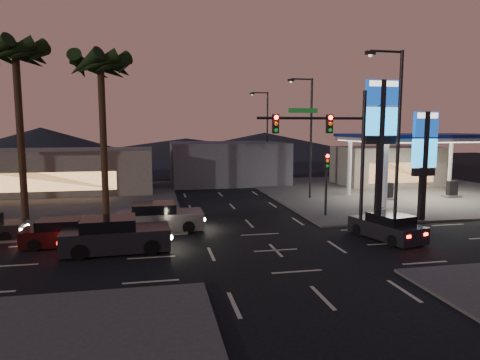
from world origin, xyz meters
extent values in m
plane|color=black|center=(0.00, 0.00, 0.00)|extent=(140.00, 140.00, 0.00)
cube|color=#47443F|center=(16.00, 16.00, 0.06)|extent=(24.00, 24.00, 0.12)
cube|color=#47443F|center=(-16.00, 16.00, 0.06)|extent=(24.00, 24.00, 0.12)
cylinder|color=silver|center=(11.00, 9.00, 2.50)|extent=(0.36, 0.36, 5.00)
cylinder|color=silver|center=(11.00, 15.00, 2.50)|extent=(0.36, 0.36, 5.00)
cylinder|color=silver|center=(21.00, 15.00, 2.50)|extent=(0.36, 0.36, 5.00)
cube|color=silver|center=(16.00, 12.00, 5.20)|extent=(12.00, 8.00, 0.50)
cube|color=white|center=(16.00, 12.00, 4.90)|extent=(11.60, 7.60, 0.06)
cube|color=navy|center=(16.00, 12.00, 5.35)|extent=(12.20, 8.20, 0.25)
cube|color=black|center=(13.00, 12.00, 0.80)|extent=(0.80, 0.50, 1.40)
cube|color=black|center=(19.00, 12.00, 0.80)|extent=(0.80, 0.50, 1.40)
cube|color=#726B5B|center=(18.00, 21.00, 2.00)|extent=(10.00, 6.00, 4.00)
cube|color=black|center=(8.50, 5.50, 4.50)|extent=(0.35, 0.35, 9.00)
cube|color=navy|center=(8.50, 5.50, 8.20)|extent=(2.20, 0.30, 1.60)
cube|color=white|center=(8.50, 5.50, 8.75)|extent=(1.98, 0.32, 0.35)
cube|color=#1999F5|center=(8.50, 5.50, 6.40)|extent=(2.20, 0.30, 1.80)
cube|color=black|center=(8.50, 5.50, 5.20)|extent=(2.09, 0.28, 0.50)
cube|color=black|center=(11.00, 4.50, 3.50)|extent=(0.35, 0.35, 7.00)
cube|color=navy|center=(11.00, 4.50, 6.20)|extent=(1.60, 0.30, 1.60)
cube|color=white|center=(11.00, 4.50, 6.75)|extent=(1.44, 0.32, 0.35)
cube|color=#1999F5|center=(11.00, 4.50, 4.40)|extent=(1.60, 0.30, 1.80)
cube|color=black|center=(11.00, 4.50, 3.20)|extent=(1.52, 0.28, 0.50)
cylinder|color=black|center=(5.50, 2.00, 4.00)|extent=(0.20, 0.20, 8.00)
cylinder|color=black|center=(2.50, 2.00, 6.50)|extent=(6.00, 0.14, 0.14)
cube|color=#0C3F14|center=(2.00, 2.00, 6.90)|extent=(1.60, 0.05, 0.25)
cube|color=black|center=(3.50, 2.00, 6.20)|extent=(0.32, 0.25, 1.00)
sphere|color=#FF0C07|center=(3.50, 1.85, 6.53)|extent=(0.22, 0.22, 0.22)
sphere|color=orange|center=(3.50, 1.85, 6.20)|extent=(0.20, 0.20, 0.20)
sphere|color=#0CB226|center=(3.50, 1.85, 5.87)|extent=(0.20, 0.20, 0.20)
cube|color=black|center=(0.50, 2.00, 6.20)|extent=(0.32, 0.25, 1.00)
sphere|color=#FF0C07|center=(0.50, 1.85, 6.53)|extent=(0.22, 0.22, 0.22)
sphere|color=orange|center=(0.50, 1.85, 6.20)|extent=(0.20, 0.20, 0.20)
sphere|color=#0CB226|center=(0.50, 1.85, 5.87)|extent=(0.20, 0.20, 0.20)
cylinder|color=black|center=(5.50, 7.00, 2.00)|extent=(0.16, 0.16, 4.00)
cube|color=black|center=(5.50, 7.00, 3.80)|extent=(0.32, 0.25, 1.00)
sphere|color=#FF0C07|center=(5.50, 6.85, 4.13)|extent=(0.22, 0.22, 0.22)
sphere|color=orange|center=(5.50, 6.85, 3.80)|extent=(0.20, 0.20, 0.20)
sphere|color=#0CB226|center=(5.50, 6.85, 3.47)|extent=(0.20, 0.20, 0.20)
cylinder|color=black|center=(7.00, 1.00, 5.00)|extent=(0.18, 0.18, 10.00)
cylinder|color=black|center=(6.10, 1.00, 9.90)|extent=(1.80, 0.12, 0.12)
cube|color=black|center=(5.20, 1.00, 9.80)|extent=(0.50, 0.25, 0.18)
sphere|color=#FFCC8C|center=(5.20, 1.00, 9.68)|extent=(0.20, 0.20, 0.20)
cylinder|color=black|center=(7.00, 14.00, 5.00)|extent=(0.18, 0.18, 10.00)
cylinder|color=black|center=(6.10, 14.00, 9.90)|extent=(1.80, 0.12, 0.12)
cube|color=black|center=(5.20, 14.00, 9.80)|extent=(0.50, 0.25, 0.18)
sphere|color=#FFCC8C|center=(5.20, 14.00, 9.68)|extent=(0.20, 0.20, 0.20)
cylinder|color=black|center=(7.00, 28.00, 5.00)|extent=(0.18, 0.18, 10.00)
cylinder|color=black|center=(6.10, 28.00, 9.90)|extent=(1.80, 0.12, 0.12)
cube|color=black|center=(5.20, 28.00, 9.80)|extent=(0.50, 0.25, 0.18)
sphere|color=#FFCC8C|center=(5.20, 28.00, 9.68)|extent=(0.20, 0.20, 0.20)
cylinder|color=black|center=(-9.00, 9.50, 5.10)|extent=(0.44, 0.44, 10.20)
sphere|color=black|center=(-9.00, 9.50, 10.20)|extent=(0.90, 0.90, 0.90)
cone|color=black|center=(-7.70, 9.50, 9.90)|extent=(0.90, 2.74, 1.91)
cone|color=black|center=(-8.08, 10.42, 9.90)|extent=(2.57, 2.57, 1.91)
cone|color=black|center=(-9.00, 10.80, 9.90)|extent=(2.74, 0.90, 1.91)
cone|color=black|center=(-9.92, 10.42, 9.90)|extent=(2.57, 2.57, 1.91)
cone|color=black|center=(-10.30, 9.50, 9.90)|extent=(0.90, 2.74, 1.91)
cone|color=black|center=(-9.92, 8.58, 9.90)|extent=(2.57, 2.57, 1.91)
cone|color=black|center=(-9.00, 8.20, 9.90)|extent=(2.74, 0.90, 1.91)
cone|color=black|center=(-8.08, 8.58, 9.90)|extent=(2.57, 2.57, 1.91)
cylinder|color=black|center=(-14.00, 9.50, 5.40)|extent=(0.44, 0.44, 10.80)
sphere|color=black|center=(-14.00, 9.50, 10.80)|extent=(0.90, 0.90, 0.90)
cone|color=black|center=(-12.70, 9.50, 10.50)|extent=(0.90, 2.74, 1.91)
cone|color=black|center=(-13.08, 10.42, 10.50)|extent=(2.57, 2.57, 1.91)
cone|color=black|center=(-14.00, 10.80, 10.50)|extent=(2.74, 0.90, 1.91)
cone|color=black|center=(-14.92, 10.42, 10.50)|extent=(2.57, 2.57, 1.91)
cone|color=black|center=(-14.00, 8.20, 10.50)|extent=(2.74, 0.90, 1.91)
cone|color=black|center=(-13.08, 8.58, 10.50)|extent=(2.57, 2.57, 1.91)
cube|color=#726B5B|center=(-14.00, 22.00, 2.00)|extent=(16.00, 8.00, 4.00)
cube|color=#4C4C51|center=(2.00, 26.00, 2.20)|extent=(12.00, 9.00, 4.40)
cone|color=black|center=(-25.00, 60.00, 3.00)|extent=(40.00, 40.00, 6.00)
cone|color=black|center=(15.00, 60.00, 2.50)|extent=(50.00, 50.00, 5.00)
cone|color=black|center=(0.00, 60.00, 2.00)|extent=(60.00, 60.00, 4.00)
cube|color=black|center=(-7.66, 1.34, 0.63)|extent=(5.17, 2.41, 1.03)
cube|color=black|center=(-8.00, 1.32, 1.32)|extent=(2.63, 2.09, 0.75)
cylinder|color=black|center=(-6.11, 2.41, 0.37)|extent=(0.75, 0.32, 0.74)
cylinder|color=black|center=(-6.00, 0.46, 0.37)|extent=(0.75, 0.32, 0.74)
cylinder|color=black|center=(-9.32, 2.23, 0.37)|extent=(0.75, 0.32, 0.74)
cylinder|color=black|center=(-9.21, 0.28, 0.37)|extent=(0.75, 0.32, 0.74)
sphere|color=#FFF2BF|center=(-5.17, 2.17, 0.71)|extent=(0.25, 0.25, 0.25)
sphere|color=#FFF2BF|center=(-5.09, 0.79, 0.71)|extent=(0.25, 0.25, 0.25)
cube|color=#FF140A|center=(-10.22, 1.89, 0.80)|extent=(0.11, 0.29, 0.16)
cube|color=#FF140A|center=(-10.14, 0.51, 0.80)|extent=(0.11, 0.29, 0.16)
cube|color=black|center=(-10.29, 2.98, 0.52)|extent=(4.14, 1.75, 0.85)
cube|color=black|center=(-10.57, 2.98, 1.08)|extent=(2.07, 1.61, 0.61)
cylinder|color=black|center=(-8.98, 3.79, 0.30)|extent=(0.60, 0.23, 0.60)
cylinder|color=black|center=(-8.97, 2.19, 0.30)|extent=(0.60, 0.23, 0.60)
cylinder|color=black|center=(-11.61, 3.78, 0.30)|extent=(0.60, 0.23, 0.60)
cylinder|color=black|center=(-11.61, 2.18, 0.30)|extent=(0.60, 0.23, 0.60)
sphere|color=#FFF2BF|center=(-8.22, 3.55, 0.58)|extent=(0.21, 0.21, 0.21)
sphere|color=#FFF2BF|center=(-8.22, 2.42, 0.58)|extent=(0.21, 0.21, 0.21)
cube|color=#FF140A|center=(-12.36, 3.54, 0.66)|extent=(0.08, 0.24, 0.13)
cube|color=#FF140A|center=(-12.36, 2.41, 0.66)|extent=(0.08, 0.24, 0.13)
cube|color=#5D5D60|center=(-5.50, 5.26, 0.61)|extent=(4.93, 2.10, 1.01)
cube|color=black|center=(-5.84, 5.26, 1.28)|extent=(2.47, 1.91, 0.73)
cylinder|color=black|center=(-3.94, 6.22, 0.36)|extent=(0.72, 0.27, 0.72)
cylinder|color=black|center=(-3.93, 4.32, 0.36)|extent=(0.72, 0.27, 0.72)
cylinder|color=black|center=(-7.07, 6.20, 0.36)|extent=(0.72, 0.27, 0.72)
cylinder|color=black|center=(-7.06, 4.30, 0.36)|extent=(0.72, 0.27, 0.72)
sphere|color=#FFF2BF|center=(-3.05, 5.94, 0.69)|extent=(0.25, 0.25, 0.25)
sphere|color=#FFF2BF|center=(-3.04, 4.60, 0.69)|extent=(0.25, 0.25, 0.25)
cube|color=#FF140A|center=(-7.96, 5.91, 0.78)|extent=(0.09, 0.28, 0.16)
cube|color=#FF140A|center=(-7.95, 4.57, 0.78)|extent=(0.09, 0.28, 0.16)
cylinder|color=black|center=(-13.53, 5.78, 0.29)|extent=(0.58, 0.23, 0.58)
cylinder|color=black|center=(-13.57, 4.24, 0.29)|extent=(0.58, 0.23, 0.58)
sphere|color=#FFF2BF|center=(-12.81, 5.53, 0.56)|extent=(0.20, 0.20, 0.20)
sphere|color=#FFF2BF|center=(-12.84, 4.45, 0.56)|extent=(0.20, 0.20, 0.20)
cube|color=black|center=(6.50, 0.98, 0.53)|extent=(2.73, 4.53, 0.86)
cube|color=black|center=(6.57, 0.70, 1.10)|extent=(2.09, 2.44, 0.62)
cylinder|color=black|center=(5.39, 2.09, 0.31)|extent=(0.37, 0.65, 0.61)
cylinder|color=black|center=(6.97, 2.48, 0.31)|extent=(0.37, 0.65, 0.61)
cylinder|color=black|center=(6.03, -0.52, 0.31)|extent=(0.37, 0.65, 0.61)
cylinder|color=black|center=(7.61, -0.13, 0.31)|extent=(0.37, 0.65, 0.61)
cube|color=#FF140A|center=(6.44, -1.21, 0.67)|extent=(0.25, 0.13, 0.13)
cube|color=#FF140A|center=(7.56, -0.94, 0.67)|extent=(0.25, 0.13, 0.13)
camera|label=1|loc=(-5.73, -19.71, 6.02)|focal=32.00mm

